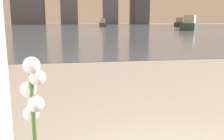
# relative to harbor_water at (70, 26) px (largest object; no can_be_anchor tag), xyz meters

# --- Properties ---
(harbor_water) EXTENTS (180.00, 110.00, 0.01)m
(harbor_water) POSITION_rel_harbor_water_xyz_m (0.00, 0.00, 0.00)
(harbor_water) COLOR slate
(harbor_water) RESTS_ON ground_plane
(harbor_boat_1) EXTENTS (4.44, 5.36, 1.97)m
(harbor_boat_1) POSITION_rel_harbor_water_xyz_m (15.64, -30.05, 0.70)
(harbor_boat_1) COLOR #335647
(harbor_boat_1) RESTS_ON harbor_water
(harbor_boat_4) EXTENTS (2.24, 5.07, 1.84)m
(harbor_boat_4) POSITION_rel_harbor_water_xyz_m (7.78, -1.36, 0.65)
(harbor_boat_4) COLOR #4C4C51
(harbor_boat_4) RESTS_ON harbor_water
(harbor_boat_5) EXTENTS (3.57, 5.88, 2.09)m
(harbor_boat_5) POSITION_rel_harbor_water_xyz_m (25.06, -6.44, 0.74)
(harbor_boat_5) COLOR #2D2D33
(harbor_boat_5) RESTS_ON harbor_water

